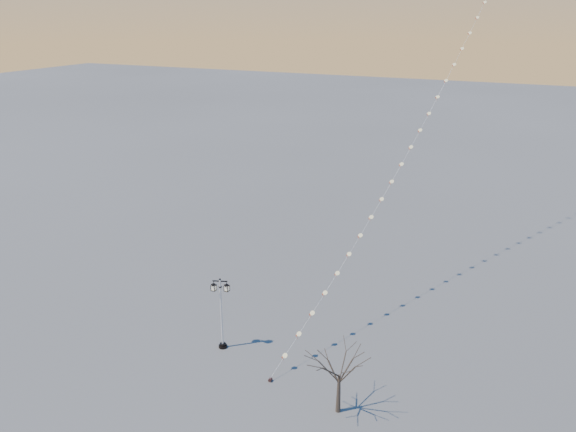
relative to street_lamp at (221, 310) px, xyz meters
The scene contains 4 objects.
ground 4.86m from the street_lamp, 46.19° to the right, with size 300.00×300.00×0.00m, color #585858.
street_lamp is the anchor object (origin of this frame).
bare_tree 8.80m from the street_lamp, 17.34° to the right, with size 2.41×2.41×4.00m.
kite_train 22.88m from the street_lamp, 64.88° to the left, with size 8.76×39.28×29.82m.
Camera 1 is at (13.23, -22.59, 19.43)m, focal length 35.54 mm.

